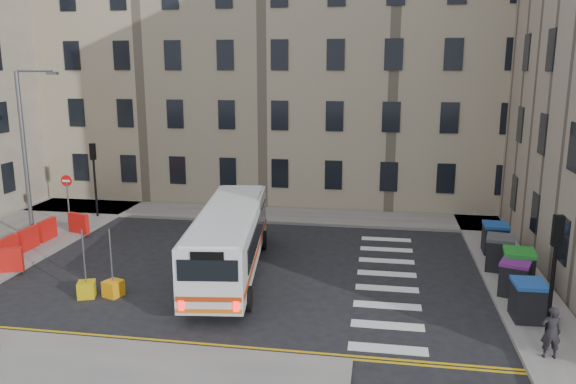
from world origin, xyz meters
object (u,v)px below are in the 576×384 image
(wheelie_bin_b, at_px, (515,278))
(wheelie_bin_c, at_px, (518,268))
(bus, at_px, (229,238))
(wheelie_bin_e, at_px, (495,238))
(bollard_chevron, at_px, (87,289))
(bollard_yellow, at_px, (113,288))
(wheelie_bin_d, at_px, (500,253))
(pedestrian, at_px, (551,332))
(wheelie_bin_a, at_px, (528,300))
(streetlamp, at_px, (24,154))

(wheelie_bin_b, height_order, wheelie_bin_c, wheelie_bin_c)
(bus, distance_m, wheelie_bin_e, 11.93)
(wheelie_bin_c, xyz_separation_m, bollard_chevron, (-15.85, -3.35, -0.57))
(bollard_yellow, distance_m, bollard_chevron, 0.96)
(wheelie_bin_b, bearing_deg, bus, -162.09)
(bollard_yellow, bearing_deg, bus, 38.11)
(wheelie_bin_e, distance_m, bollard_chevron, 17.39)
(bus, relative_size, wheelie_bin_d, 6.89)
(bus, relative_size, bollard_yellow, 16.80)
(bus, relative_size, pedestrian, 6.46)
(wheelie_bin_a, height_order, bollard_yellow, wheelie_bin_a)
(bollard_yellow, relative_size, bollard_chevron, 1.00)
(bollard_chevron, bearing_deg, wheelie_bin_b, 9.17)
(bus, distance_m, wheelie_bin_a, 11.27)
(bus, xyz_separation_m, wheelie_bin_a, (10.91, -2.74, -0.74))
(wheelie_bin_d, height_order, bollard_yellow, wheelie_bin_d)
(wheelie_bin_c, relative_size, pedestrian, 0.91)
(streetlamp, distance_m, wheelie_bin_c, 22.29)
(wheelie_bin_a, bearing_deg, wheelie_bin_c, 82.07)
(wheelie_bin_c, height_order, bollard_yellow, wheelie_bin_c)
(wheelie_bin_b, bearing_deg, bollard_yellow, -150.03)
(bollard_chevron, bearing_deg, wheelie_bin_c, 11.92)
(wheelie_bin_a, bearing_deg, wheelie_bin_e, 86.55)
(bus, height_order, pedestrian, bus)
(wheelie_bin_b, xyz_separation_m, pedestrian, (-0.03, -4.68, 0.13))
(wheelie_bin_d, distance_m, pedestrian, 7.37)
(wheelie_bin_e, bearing_deg, bus, -157.18)
(wheelie_bin_a, relative_size, pedestrian, 0.84)
(streetlamp, height_order, bollard_yellow, streetlamp)
(bus, xyz_separation_m, wheelie_bin_c, (11.24, 0.21, -0.68))
(streetlamp, relative_size, wheelie_bin_c, 5.72)
(wheelie_bin_c, xyz_separation_m, wheelie_bin_d, (-0.31, 1.85, -0.01))
(wheelie_bin_c, height_order, pedestrian, pedestrian)
(pedestrian, bearing_deg, bollard_yellow, -12.46)
(wheelie_bin_a, relative_size, wheelie_bin_e, 0.97)
(wheelie_bin_a, relative_size, wheelie_bin_d, 0.89)
(wheelie_bin_e, distance_m, pedestrian, 9.54)
(streetlamp, xyz_separation_m, bollard_chevron, (6.03, -5.84, -4.04))
(wheelie_bin_a, relative_size, wheelie_bin_c, 0.92)
(wheelie_bin_d, bearing_deg, streetlamp, -169.71)
(wheelie_bin_d, bearing_deg, pedestrian, -78.08)
(wheelie_bin_b, xyz_separation_m, bollard_yellow, (-14.63, -2.26, -0.50))
(streetlamp, bearing_deg, bus, -14.27)
(wheelie_bin_c, distance_m, bollard_chevron, 16.21)
(streetlamp, xyz_separation_m, bollard_yellow, (6.96, -5.60, -4.04))
(wheelie_bin_b, height_order, pedestrian, pedestrian)
(streetlamp, distance_m, wheelie_bin_d, 21.86)
(wheelie_bin_a, bearing_deg, wheelie_bin_b, 87.47)
(wheelie_bin_d, relative_size, wheelie_bin_e, 1.09)
(wheelie_bin_c, height_order, wheelie_bin_e, wheelie_bin_c)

